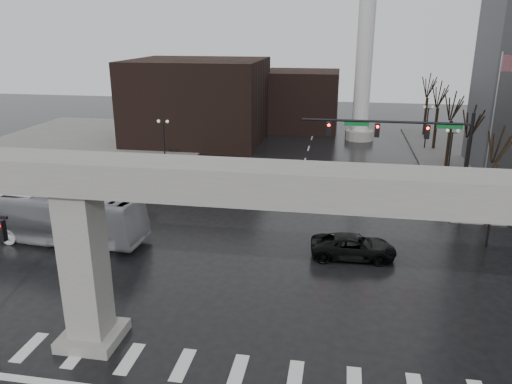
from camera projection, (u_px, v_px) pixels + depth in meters
ground at (243, 356)px, 21.82m from camera, size 160.00×160.00×0.00m
sidewalk_nw at (89, 147)px, 59.68m from camera, size 28.00×36.00×0.15m
elevated_guideway at (273, 211)px, 19.45m from camera, size 48.00×2.60×8.70m
building_far_left at (198, 101)px, 61.79m from camera, size 16.00×14.00×10.00m
building_far_mid at (301, 100)px, 69.51m from camera, size 10.00×10.00×8.00m
smokestack at (366, 30)px, 59.66m from camera, size 3.60×3.60×30.00m
signal_mast_arm at (414, 141)px, 36.10m from camera, size 12.12×0.43×8.00m
flagpole_assembly at (498, 113)px, 37.54m from camera, size 2.06×0.12×12.00m
lamp_right_0 at (494, 197)px, 31.62m from camera, size 1.22×0.32×5.11m
lamp_right_1 at (451, 147)px, 44.72m from camera, size 1.22×0.32×5.11m
lamp_right_2 at (427, 120)px, 57.81m from camera, size 1.22×0.32×5.11m
lamp_left_0 at (97, 176)px, 36.01m from camera, size 1.22×0.32×5.11m
lamp_left_1 at (164, 136)px, 49.10m from camera, size 1.22×0.32×5.11m
lamp_left_2 at (202, 113)px, 62.19m from camera, size 1.22×0.32×5.11m
tree_right_0 at (492, 189)px, 35.43m from camera, size 1.09×1.58×7.50m
tree_right_1 at (467, 160)px, 42.89m from camera, size 1.09×1.61×7.67m
tree_right_2 at (449, 139)px, 50.35m from camera, size 1.10×1.63×7.85m
tree_right_3 at (436, 124)px, 57.81m from camera, size 1.11×1.66×8.02m
tree_right_4 at (426, 113)px, 65.27m from camera, size 1.12×1.69×8.19m
pickup_truck at (353, 247)px, 30.97m from camera, size 5.41×2.77×1.46m
city_bus at (52, 215)px, 33.21m from camera, size 12.88×3.60×3.55m
far_car at (244, 183)px, 43.35m from camera, size 2.71×4.93×1.59m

